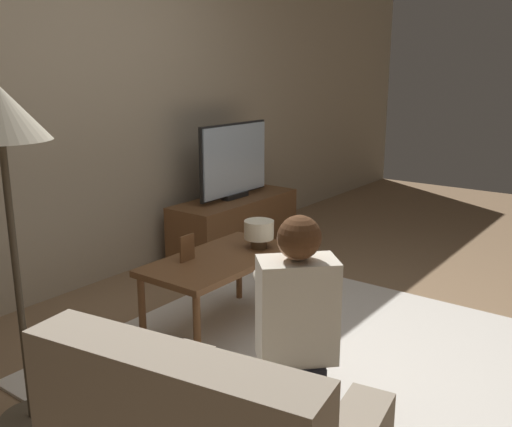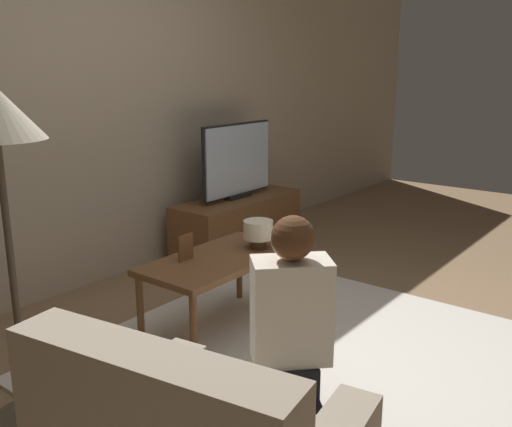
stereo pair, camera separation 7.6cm
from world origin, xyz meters
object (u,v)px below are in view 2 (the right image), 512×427
object	(u,v)px
tv	(237,161)
person_kneeling	(292,321)
table_lamp	(258,231)
coffee_table	(219,265)

from	to	relation	value
tv	person_kneeling	distance (m)	2.45
tv	table_lamp	distance (m)	1.42
person_kneeling	table_lamp	world-z (taller)	person_kneeling
tv	table_lamp	xyz separation A→B (m)	(-1.00, -0.99, -0.21)
coffee_table	person_kneeling	bearing A→B (deg)	-118.56
tv	table_lamp	world-z (taller)	tv
coffee_table	table_lamp	xyz separation A→B (m)	(0.27, -0.08, 0.15)
person_kneeling	table_lamp	distance (m)	1.03
tv	person_kneeling	size ratio (longest dim) A/B	0.90
tv	person_kneeling	bearing A→B (deg)	-134.78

